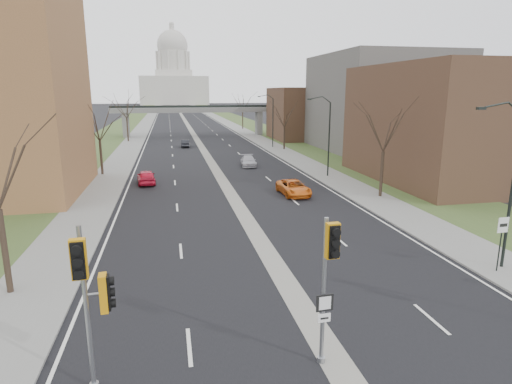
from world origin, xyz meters
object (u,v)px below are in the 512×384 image
object	(u,v)px
car_right_near	(294,188)
car_left_near	(146,177)
signal_pole_left	(91,287)
speed_limit_sign	(501,234)
car_right_mid	(248,161)
signal_pole_median	(329,267)
car_left_far	(185,143)

from	to	relation	value
car_right_near	car_left_near	bearing A→B (deg)	148.25
signal_pole_left	speed_limit_sign	size ratio (longest dim) A/B	1.87
signal_pole_left	car_left_near	world-z (taller)	signal_pole_left
signal_pole_left	car_right_mid	xyz separation A→B (m)	(12.26, 40.50, -2.94)
signal_pole_median	car_right_mid	size ratio (longest dim) A/B	1.19
signal_pole_left	signal_pole_median	world-z (taller)	signal_pole_left
speed_limit_sign	car_right_mid	xyz separation A→B (m)	(-6.72, 35.07, -1.48)
signal_pole_left	car_right_mid	distance (m)	42.42
signal_pole_left	car_left_near	distance (m)	32.10
car_left_far	car_right_mid	distance (m)	22.28
signal_pole_median	car_left_far	bearing A→B (deg)	88.64
signal_pole_left	signal_pole_median	size ratio (longest dim) A/B	1.03
car_left_far	car_right_mid	size ratio (longest dim) A/B	0.86
signal_pole_median	car_left_far	size ratio (longest dim) A/B	1.39
signal_pole_median	speed_limit_sign	xyz separation A→B (m)	(11.59, 5.67, -1.56)
signal_pole_median	car_right_near	world-z (taller)	signal_pole_median
speed_limit_sign	car_right_mid	size ratio (longest dim) A/B	0.66
signal_pole_median	car_left_far	distance (m)	61.97
car_right_mid	speed_limit_sign	bearing A→B (deg)	-73.56
signal_pole_median	car_right_near	distance (m)	25.47
signal_pole_median	car_right_mid	distance (m)	41.14
speed_limit_sign	car_right_near	size ratio (longest dim) A/B	0.60
car_left_near	speed_limit_sign	bearing A→B (deg)	120.47
car_left_far	speed_limit_sign	bearing A→B (deg)	106.25
signal_pole_median	car_left_far	world-z (taller)	signal_pole_median
car_right_near	car_right_mid	world-z (taller)	car_right_near
speed_limit_sign	car_right_near	distance (m)	19.72
speed_limit_sign	car_left_near	distance (m)	32.66
signal_pole_median	speed_limit_sign	distance (m)	13.00
signal_pole_left	car_left_far	distance (m)	61.91
signal_pole_left	car_right_near	world-z (taller)	signal_pole_left
car_left_near	car_right_mid	xyz separation A→B (m)	(12.26, 8.53, -0.09)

